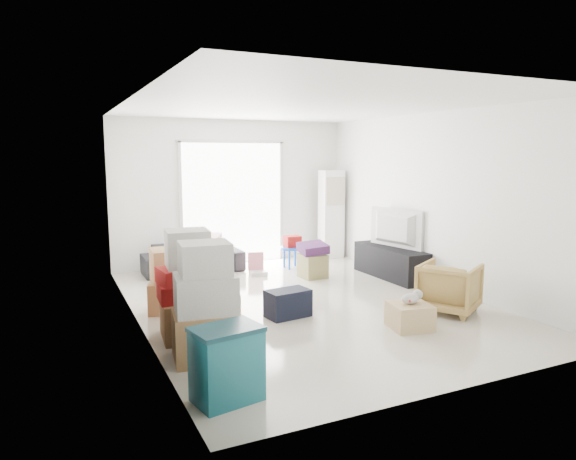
# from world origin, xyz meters

# --- Properties ---
(room_shell) EXTENTS (4.98, 6.48, 3.18)m
(room_shell) POSITION_xyz_m (0.00, 0.00, 1.35)
(room_shell) COLOR beige
(room_shell) RESTS_ON ground
(sliding_door) EXTENTS (2.10, 0.04, 2.33)m
(sliding_door) POSITION_xyz_m (0.00, 2.98, 1.24)
(sliding_door) COLOR white
(sliding_door) RESTS_ON room_shell
(ac_tower) EXTENTS (0.45, 0.30, 1.75)m
(ac_tower) POSITION_xyz_m (1.95, 2.65, 0.88)
(ac_tower) COLOR white
(ac_tower) RESTS_ON room_shell
(tv_console) EXTENTS (0.46, 1.54, 0.51)m
(tv_console) POSITION_xyz_m (2.00, 0.72, 0.26)
(tv_console) COLOR black
(tv_console) RESTS_ON room_shell
(television) EXTENTS (0.84, 1.22, 0.15)m
(television) POSITION_xyz_m (2.00, 0.72, 0.59)
(television) COLOR black
(television) RESTS_ON tv_console
(sofa) EXTENTS (1.73, 0.51, 0.68)m
(sofa) POSITION_xyz_m (-0.92, 2.50, 0.34)
(sofa) COLOR black
(sofa) RESTS_ON room_shell
(pillow_left) EXTENTS (0.42, 0.36, 0.11)m
(pillow_left) POSITION_xyz_m (-1.14, 2.48, 0.73)
(pillow_left) COLOR #D69CAB
(pillow_left) RESTS_ON sofa
(pillow_right) EXTENTS (0.46, 0.44, 0.12)m
(pillow_right) POSITION_xyz_m (-0.61, 2.45, 0.74)
(pillow_right) COLOR #D69CAB
(pillow_right) RESTS_ON sofa
(armchair) EXTENTS (0.92, 0.94, 0.72)m
(armchair) POSITION_xyz_m (1.53, -1.20, 0.36)
(armchair) COLOR #A58B49
(armchair) RESTS_ON room_shell
(storage_bins) EXTENTS (0.62, 0.49, 0.64)m
(storage_bins) POSITION_xyz_m (-1.90, -2.32, 0.32)
(storage_bins) COLOR #165B68
(storage_bins) RESTS_ON room_shell
(box_stack_a) EXTENTS (0.72, 0.63, 1.20)m
(box_stack_a) POSITION_xyz_m (-1.80, -1.37, 0.54)
(box_stack_a) COLOR #9D6747
(box_stack_a) RESTS_ON room_shell
(box_stack_b) EXTENTS (0.69, 0.66, 1.23)m
(box_stack_b) POSITION_xyz_m (-1.80, -0.68, 0.53)
(box_stack_b) COLOR #9D6747
(box_stack_b) RESTS_ON room_shell
(box_stack_c) EXTENTS (0.68, 0.62, 0.84)m
(box_stack_c) POSITION_xyz_m (-1.77, 0.37, 0.41)
(box_stack_c) COLOR #9D6747
(box_stack_c) RESTS_ON room_shell
(loose_box) EXTENTS (0.52, 0.52, 0.31)m
(loose_box) POSITION_xyz_m (-1.32, -0.28, 0.16)
(loose_box) COLOR #9D6747
(loose_box) RESTS_ON room_shell
(duffel_bag) EXTENTS (0.58, 0.39, 0.35)m
(duffel_bag) POSITION_xyz_m (-0.48, -0.48, 0.17)
(duffel_bag) COLOR black
(duffel_bag) RESTS_ON room_shell
(ottoman) EXTENTS (0.41, 0.41, 0.40)m
(ottoman) POSITION_xyz_m (0.80, 1.26, 0.20)
(ottoman) COLOR #928C55
(ottoman) RESTS_ON room_shell
(blanket) EXTENTS (0.48, 0.48, 0.14)m
(blanket) POSITION_xyz_m (0.80, 1.26, 0.47)
(blanket) COLOR #482154
(blanket) RESTS_ON ottoman
(kids_table) EXTENTS (0.46, 0.46, 0.59)m
(kids_table) POSITION_xyz_m (0.81, 2.08, 0.42)
(kids_table) COLOR blue
(kids_table) RESTS_ON room_shell
(toy_walker) EXTENTS (0.33, 0.30, 0.39)m
(toy_walker) POSITION_xyz_m (0.03, 1.84, 0.11)
(toy_walker) COLOR silver
(toy_walker) RESTS_ON room_shell
(wood_crate) EXTENTS (0.53, 0.53, 0.30)m
(wood_crate) POSITION_xyz_m (0.64, -1.51, 0.15)
(wood_crate) COLOR tan
(wood_crate) RESTS_ON room_shell
(plush_bunny) EXTENTS (0.31, 0.17, 0.16)m
(plush_bunny) POSITION_xyz_m (0.68, -1.50, 0.37)
(plush_bunny) COLOR #B2ADA8
(plush_bunny) RESTS_ON wood_crate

